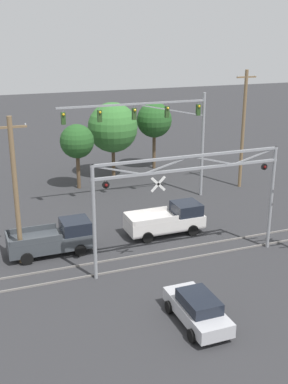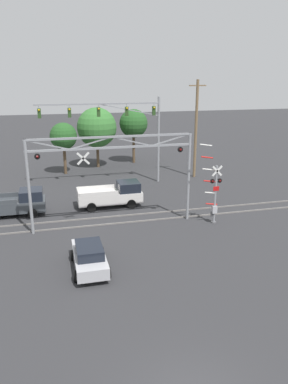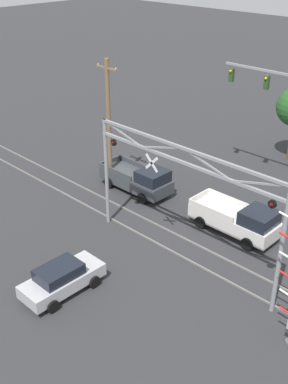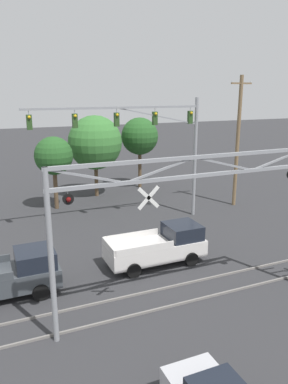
# 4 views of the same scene
# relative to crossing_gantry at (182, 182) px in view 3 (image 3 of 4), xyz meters

# --- Properties ---
(rail_track_near) EXTENTS (80.00, 0.08, 0.10)m
(rail_track_near) POSITION_rel_crossing_gantry_xyz_m (0.02, 0.28, -4.59)
(rail_track_near) COLOR gray
(rail_track_near) RESTS_ON ground_plane
(rail_track_far) EXTENTS (80.00, 0.08, 0.10)m
(rail_track_far) POSITION_rel_crossing_gantry_xyz_m (0.02, 1.72, -4.59)
(rail_track_far) COLOR gray
(rail_track_far) RESTS_ON ground_plane
(crossing_gantry) EXTENTS (11.40, 0.26, 6.49)m
(crossing_gantry) POSITION_rel_crossing_gantry_xyz_m (0.00, 0.00, 0.00)
(crossing_gantry) COLOR gray
(crossing_gantry) RESTS_ON ground_plane
(pickup_truck_lead) EXTENTS (5.23, 2.24, 1.97)m
(pickup_truck_lead) POSITION_rel_crossing_gantry_xyz_m (0.73, 4.34, -3.70)
(pickup_truck_lead) COLOR silver
(pickup_truck_lead) RESTS_ON ground_plane
(pickup_truck_following) EXTENTS (5.15, 2.24, 1.97)m
(pickup_truck_following) POSITION_rel_crossing_gantry_xyz_m (-6.99, 4.04, -3.70)
(pickup_truck_following) COLOR #3D4247
(pickup_truck_following) RESTS_ON ground_plane
(sedan_waiting) EXTENTS (1.94, 4.12, 1.50)m
(sedan_waiting) POSITION_rel_crossing_gantry_xyz_m (-2.36, -5.87, -3.87)
(sedan_waiting) COLOR #B7B7BC
(sedan_waiting) RESTS_ON ground_plane
(utility_pole_left) EXTENTS (1.80, 0.28, 8.66)m
(utility_pole_left) POSITION_rel_crossing_gantry_xyz_m (-9.14, 3.45, -0.17)
(utility_pole_left) COLOR brown
(utility_pole_left) RESTS_ON ground_plane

